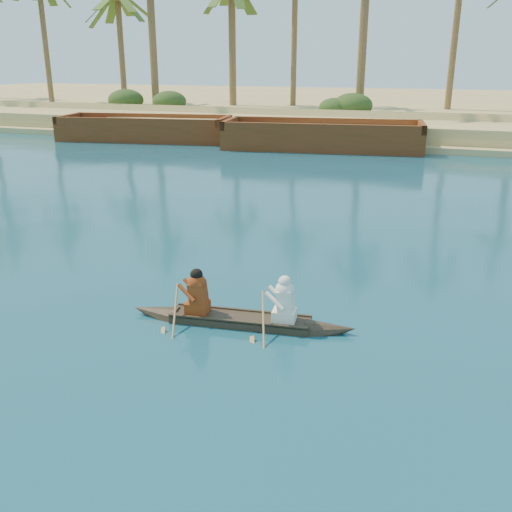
% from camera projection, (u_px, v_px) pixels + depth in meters
% --- Properties ---
extents(canoe, '(4.58, 1.14, 1.25)m').
position_uv_depth(canoe, '(240.00, 313.00, 11.22)').
color(canoe, '#3A2F20').
rests_on(canoe, ground).
extents(barge_left, '(11.40, 5.37, 1.83)m').
position_uv_depth(barge_left, '(145.00, 130.00, 37.31)').
color(barge_left, maroon).
rests_on(barge_left, ground).
extents(barge_mid, '(11.92, 5.41, 1.92)m').
position_uv_depth(barge_mid, '(322.00, 137.00, 33.52)').
color(barge_mid, maroon).
rests_on(barge_mid, ground).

